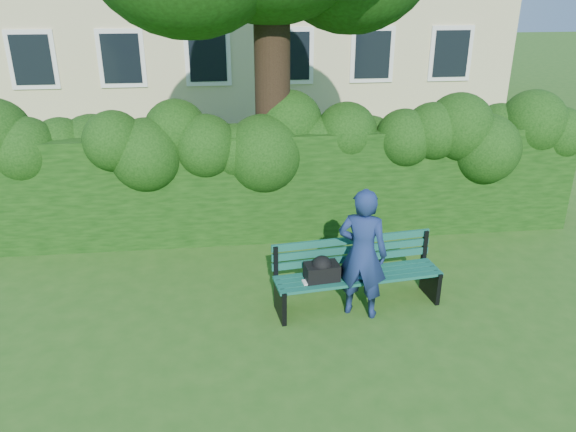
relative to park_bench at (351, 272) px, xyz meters
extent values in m
plane|color=#2A5B1A|center=(-0.72, 0.31, -0.50)|extent=(80.00, 80.00, 0.00)
cube|color=white|center=(-6.72, 10.29, 1.50)|extent=(1.30, 0.08, 1.60)
cube|color=black|center=(-6.72, 10.25, 1.50)|extent=(1.05, 0.04, 1.35)
cube|color=white|center=(-4.32, 10.29, 1.50)|extent=(1.30, 0.08, 1.60)
cube|color=black|center=(-4.32, 10.25, 1.50)|extent=(1.05, 0.04, 1.35)
cube|color=white|center=(-1.92, 10.29, 1.50)|extent=(1.30, 0.08, 1.60)
cube|color=black|center=(-1.92, 10.25, 1.50)|extent=(1.05, 0.04, 1.35)
cube|color=white|center=(0.48, 10.29, 1.50)|extent=(1.30, 0.08, 1.60)
cube|color=black|center=(0.48, 10.25, 1.50)|extent=(1.05, 0.04, 1.35)
cube|color=white|center=(2.88, 10.29, 1.50)|extent=(1.30, 0.08, 1.60)
cube|color=black|center=(2.88, 10.25, 1.50)|extent=(1.05, 0.04, 1.35)
cube|color=white|center=(5.28, 10.29, 1.50)|extent=(1.30, 0.08, 1.60)
cube|color=black|center=(5.28, 10.25, 1.50)|extent=(1.05, 0.04, 1.35)
cube|color=black|center=(-0.72, 2.51, 0.40)|extent=(10.00, 1.00, 1.80)
cylinder|color=black|center=(-0.77, 2.63, 1.99)|extent=(0.57, 0.57, 4.98)
cube|color=#0D4336|center=(0.12, -0.21, -0.05)|extent=(2.20, 0.36, 0.04)
cube|color=#0D4336|center=(0.10, -0.09, -0.05)|extent=(2.20, 0.36, 0.04)
cube|color=#0D4336|center=(0.09, 0.02, -0.05)|extent=(2.20, 0.36, 0.04)
cube|color=#0D4336|center=(0.08, 0.14, -0.05)|extent=(2.20, 0.36, 0.04)
cube|color=#0D4336|center=(0.07, 0.22, 0.08)|extent=(2.20, 0.30, 0.10)
cube|color=#0D4336|center=(0.06, 0.23, 0.21)|extent=(2.20, 0.30, 0.10)
cube|color=#0D4336|center=(0.06, 0.24, 0.34)|extent=(2.20, 0.30, 0.10)
cube|color=black|center=(-0.95, -0.16, -0.28)|extent=(0.12, 0.50, 0.44)
cube|color=black|center=(-0.98, 0.10, 0.15)|extent=(0.07, 0.07, 0.45)
cube|color=black|center=(-0.94, -0.21, -0.06)|extent=(0.11, 0.42, 0.05)
cube|color=black|center=(1.14, 0.09, -0.28)|extent=(0.12, 0.50, 0.44)
cube|color=black|center=(1.11, 0.35, 0.15)|extent=(0.07, 0.07, 0.45)
cube|color=black|center=(1.15, 0.04, -0.06)|extent=(0.11, 0.42, 0.05)
cube|color=white|center=(-0.57, -0.16, -0.02)|extent=(0.19, 0.15, 0.02)
cube|color=black|center=(-0.40, -0.09, 0.08)|extent=(0.46, 0.32, 0.22)
imported|color=navy|center=(0.09, -0.21, 0.36)|extent=(0.75, 0.64, 1.73)
camera|label=1|loc=(-1.58, -6.34, 3.53)|focal=35.00mm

